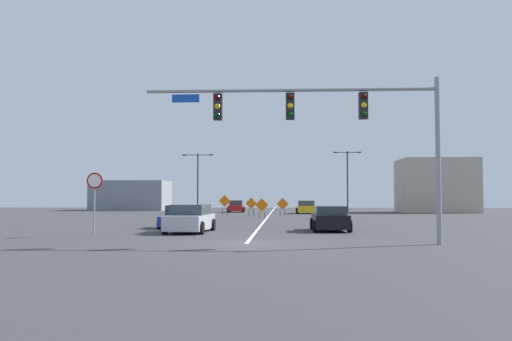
{
  "coord_description": "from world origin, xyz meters",
  "views": [
    {
      "loc": [
        1.45,
        -21.38,
        1.83
      ],
      "look_at": [
        -0.81,
        23.6,
        4.03
      ],
      "focal_mm": 38.18,
      "sensor_mm": 36.0,
      "label": 1
    }
  ],
  "objects_px": {
    "car_yellow_approaching": "(306,207)",
    "street_lamp_mid_right": "(347,176)",
    "construction_sign_right_shoulder": "(283,205)",
    "construction_sign_left_shoulder": "(225,202)",
    "car_silver_distant": "(190,219)",
    "construction_sign_left_lane": "(251,204)",
    "traffic_signal_assembly": "(330,117)",
    "street_lamp_mid_left": "(198,177)",
    "car_blue_near": "(182,218)",
    "car_black_mid": "(330,219)",
    "construction_sign_right_lane": "(262,206)",
    "stop_sign": "(95,191)",
    "car_red_passing": "(236,207)"
  },
  "relations": [
    {
      "from": "construction_sign_right_shoulder",
      "to": "car_black_mid",
      "type": "xyz_separation_m",
      "value": [
        2.59,
        -23.48,
        -0.45
      ]
    },
    {
      "from": "traffic_signal_assembly",
      "to": "car_yellow_approaching",
      "type": "distance_m",
      "value": 39.26
    },
    {
      "from": "construction_sign_left_shoulder",
      "to": "car_red_passing",
      "type": "distance_m",
      "value": 11.01
    },
    {
      "from": "traffic_signal_assembly",
      "to": "construction_sign_right_shoulder",
      "type": "relative_size",
      "value": 6.57
    },
    {
      "from": "street_lamp_mid_right",
      "to": "car_silver_distant",
      "type": "xyz_separation_m",
      "value": [
        -12.82,
        -39.89,
        -3.81
      ]
    },
    {
      "from": "stop_sign",
      "to": "car_red_passing",
      "type": "height_order",
      "value": "stop_sign"
    },
    {
      "from": "street_lamp_mid_right",
      "to": "car_silver_distant",
      "type": "relative_size",
      "value": 1.64
    },
    {
      "from": "traffic_signal_assembly",
      "to": "construction_sign_left_shoulder",
      "type": "relative_size",
      "value": 5.64
    },
    {
      "from": "street_lamp_mid_left",
      "to": "car_blue_near",
      "type": "height_order",
      "value": "street_lamp_mid_left"
    },
    {
      "from": "car_yellow_approaching",
      "to": "construction_sign_right_lane",
      "type": "bearing_deg",
      "value": -107.29
    },
    {
      "from": "traffic_signal_assembly",
      "to": "car_black_mid",
      "type": "xyz_separation_m",
      "value": [
        0.69,
        8.25,
        -4.33
      ]
    },
    {
      "from": "construction_sign_left_lane",
      "to": "traffic_signal_assembly",
      "type": "bearing_deg",
      "value": -80.72
    },
    {
      "from": "street_lamp_mid_left",
      "to": "construction_sign_left_shoulder",
      "type": "distance_m",
      "value": 12.64
    },
    {
      "from": "car_black_mid",
      "to": "car_silver_distant",
      "type": "bearing_deg",
      "value": -168.76
    },
    {
      "from": "traffic_signal_assembly",
      "to": "construction_sign_right_lane",
      "type": "distance_m",
      "value": 25.68
    },
    {
      "from": "car_yellow_approaching",
      "to": "construction_sign_left_lane",
      "type": "bearing_deg",
      "value": -120.5
    },
    {
      "from": "car_red_passing",
      "to": "car_silver_distant",
      "type": "distance_m",
      "value": 37.81
    },
    {
      "from": "street_lamp_mid_right",
      "to": "traffic_signal_assembly",
      "type": "bearing_deg",
      "value": -97.51
    },
    {
      "from": "traffic_signal_assembly",
      "to": "construction_sign_left_lane",
      "type": "height_order",
      "value": "traffic_signal_assembly"
    },
    {
      "from": "construction_sign_left_lane",
      "to": "stop_sign",
      "type": "bearing_deg",
      "value": -102.64
    },
    {
      "from": "street_lamp_mid_right",
      "to": "construction_sign_left_lane",
      "type": "distance_m",
      "value": 20.53
    },
    {
      "from": "construction_sign_right_shoulder",
      "to": "car_red_passing",
      "type": "height_order",
      "value": "construction_sign_right_shoulder"
    },
    {
      "from": "construction_sign_left_shoulder",
      "to": "car_red_passing",
      "type": "xyz_separation_m",
      "value": [
        0.23,
        10.99,
        -0.64
      ]
    },
    {
      "from": "construction_sign_left_lane",
      "to": "construction_sign_right_shoulder",
      "type": "height_order",
      "value": "construction_sign_left_lane"
    },
    {
      "from": "street_lamp_mid_left",
      "to": "car_black_mid",
      "type": "distance_m",
      "value": 39.16
    },
    {
      "from": "car_black_mid",
      "to": "street_lamp_mid_right",
      "type": "bearing_deg",
      "value": 81.9
    },
    {
      "from": "traffic_signal_assembly",
      "to": "construction_sign_left_lane",
      "type": "xyz_separation_m",
      "value": [
        -4.85,
        29.67,
        -3.84
      ]
    },
    {
      "from": "car_red_passing",
      "to": "stop_sign",
      "type": "bearing_deg",
      "value": -94.36
    },
    {
      "from": "traffic_signal_assembly",
      "to": "stop_sign",
      "type": "xyz_separation_m",
      "value": [
        -10.67,
        3.7,
        -2.88
      ]
    },
    {
      "from": "street_lamp_mid_left",
      "to": "car_blue_near",
      "type": "distance_m",
      "value": 34.69
    },
    {
      "from": "street_lamp_mid_left",
      "to": "car_red_passing",
      "type": "height_order",
      "value": "street_lamp_mid_left"
    },
    {
      "from": "construction_sign_right_lane",
      "to": "car_yellow_approaching",
      "type": "xyz_separation_m",
      "value": [
        4.33,
        13.9,
        -0.39
      ]
    },
    {
      "from": "car_silver_distant",
      "to": "construction_sign_left_lane",
      "type": "bearing_deg",
      "value": 85.45
    },
    {
      "from": "construction_sign_right_shoulder",
      "to": "construction_sign_left_shoulder",
      "type": "xyz_separation_m",
      "value": [
        -5.87,
        1.88,
        0.23
      ]
    },
    {
      "from": "construction_sign_right_shoulder",
      "to": "car_red_passing",
      "type": "xyz_separation_m",
      "value": [
        -5.65,
        12.87,
        -0.41
      ]
    },
    {
      "from": "car_black_mid",
      "to": "car_blue_near",
      "type": "relative_size",
      "value": 0.9
    },
    {
      "from": "construction_sign_left_shoulder",
      "to": "car_silver_distant",
      "type": "bearing_deg",
      "value": -87.63
    },
    {
      "from": "traffic_signal_assembly",
      "to": "street_lamp_mid_left",
      "type": "distance_m",
      "value": 46.66
    },
    {
      "from": "stop_sign",
      "to": "construction_sign_left_shoulder",
      "type": "height_order",
      "value": "stop_sign"
    },
    {
      "from": "street_lamp_mid_left",
      "to": "car_blue_near",
      "type": "xyz_separation_m",
      "value": [
        4.48,
        -34.2,
        -3.72
      ]
    },
    {
      "from": "construction_sign_left_lane",
      "to": "car_blue_near",
      "type": "xyz_separation_m",
      "value": [
        -3.02,
        -18.87,
        -0.52
      ]
    },
    {
      "from": "construction_sign_left_shoulder",
      "to": "car_blue_near",
      "type": "relative_size",
      "value": 0.47
    },
    {
      "from": "car_yellow_approaching",
      "to": "street_lamp_mid_right",
      "type": "bearing_deg",
      "value": 54.35
    },
    {
      "from": "construction_sign_left_lane",
      "to": "car_red_passing",
      "type": "height_order",
      "value": "construction_sign_left_lane"
    },
    {
      "from": "construction_sign_left_shoulder",
      "to": "traffic_signal_assembly",
      "type": "bearing_deg",
      "value": -76.97
    },
    {
      "from": "traffic_signal_assembly",
      "to": "car_yellow_approaching",
      "type": "height_order",
      "value": "traffic_signal_assembly"
    },
    {
      "from": "car_yellow_approaching",
      "to": "car_silver_distant",
      "type": "bearing_deg",
      "value": -102.81
    },
    {
      "from": "construction_sign_right_shoulder",
      "to": "car_blue_near",
      "type": "bearing_deg",
      "value": -105.89
    },
    {
      "from": "construction_sign_right_shoulder",
      "to": "construction_sign_right_lane",
      "type": "relative_size",
      "value": 1.02
    },
    {
      "from": "construction_sign_right_lane",
      "to": "car_silver_distant",
      "type": "bearing_deg",
      "value": -99.3
    }
  ]
}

